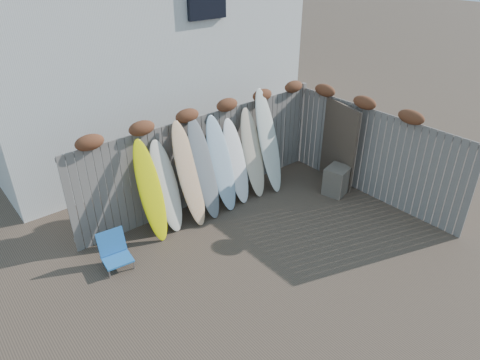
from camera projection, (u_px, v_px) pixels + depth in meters
ground at (280, 250)px, 8.12m from camera, size 80.00×80.00×0.00m
back_fence at (207, 151)px, 9.18m from camera, size 6.05×0.28×2.24m
right_fence at (372, 148)px, 9.38m from camera, size 0.28×4.40×2.24m
house at (126, 24)px, 11.19m from camera, size 8.50×5.50×6.33m
beach_chair at (114, 251)px, 7.62m from camera, size 0.54×0.57×0.65m
wooden_crate at (337, 180)px, 9.79m from camera, size 0.65×0.58×0.65m
lattice_panel at (337, 144)px, 9.97m from camera, size 0.38×1.28×1.96m
surfboard_0 at (151, 191)px, 8.09m from camera, size 0.47×0.71×1.97m
surfboard_1 at (166, 187)px, 8.37m from camera, size 0.52×0.67×1.84m
surfboard_2 at (189, 175)px, 8.50m from camera, size 0.53×0.78×2.12m
surfboard_3 at (204, 169)px, 8.72m from camera, size 0.54×0.77×2.11m
surfboard_4 at (221, 164)px, 9.00m from camera, size 0.57×0.74×2.03m
surfboard_5 at (236, 162)px, 9.29m from camera, size 0.52×0.68×1.85m
surfboard_6 at (253, 153)px, 9.52m from camera, size 0.54×0.73×1.97m
surfboard_7 at (268, 142)px, 9.64m from camera, size 0.51×0.82×2.32m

